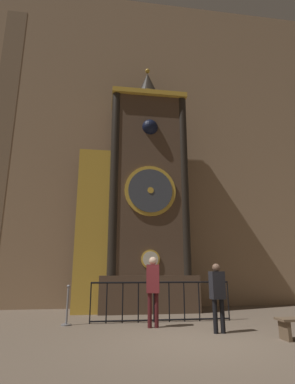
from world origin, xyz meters
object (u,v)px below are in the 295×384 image
(visitor_near, at_px, (153,284))
(visitor_far, at_px, (217,291))
(stanchion_post, at_px, (67,312))
(clock_tower, at_px, (138,200))

(visitor_near, xyz_separation_m, visitor_far, (1.44, -0.91, -0.13))
(visitor_near, height_order, stanchion_post, visitor_near)
(clock_tower, relative_size, visitor_far, 6.29)
(visitor_far, bearing_deg, stanchion_post, 148.34)
(clock_tower, bearing_deg, visitor_near, -88.84)
(stanchion_post, bearing_deg, visitor_near, -16.58)
(clock_tower, bearing_deg, stanchion_post, -132.42)
(visitor_near, bearing_deg, stanchion_post, 175.12)
(stanchion_post, bearing_deg, visitor_far, -23.16)
(clock_tower, bearing_deg, visitor_far, -69.38)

